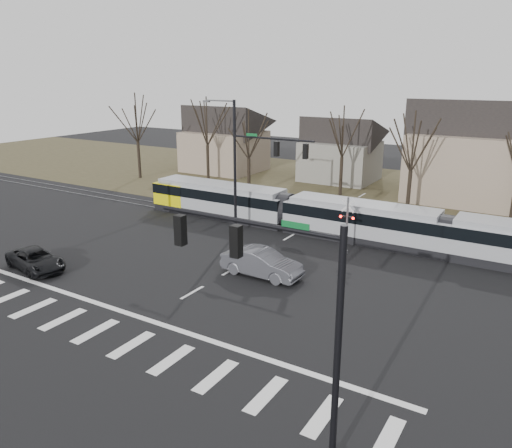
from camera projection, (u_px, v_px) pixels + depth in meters
The scene contains 16 objects.
ground at pixel (169, 306), 26.87m from camera, with size 140.00×140.00×0.00m, color black.
grass_verge at pixel (369, 192), 53.02m from camera, with size 140.00×28.00×0.01m, color #38331E.
crosswalk at pixel (113, 338), 23.60m from camera, with size 27.00×2.60×0.01m.
stop_line at pixel (146, 319), 25.39m from camera, with size 28.00×0.35×0.01m, color silver.
lane_dashes at pixel (301, 230), 39.94m from camera, with size 0.18×30.00×0.01m.
rail_pair at pixel (300, 230), 39.77m from camera, with size 90.00×1.52×0.06m.
tram at pixel (360, 220), 37.09m from camera, with size 38.33×2.85×2.91m.
sedan at pixel (262, 263), 30.65m from camera, with size 5.17×1.88×1.69m, color #4A4B52.
suv at pixel (36, 260), 31.71m from camera, with size 5.02×2.99×1.31m, color black.
signal_pole_near_right at pixel (282, 304), 15.43m from camera, with size 6.72×0.44×8.00m.
signal_pole_far at pixel (253, 163), 36.64m from camera, with size 9.28×0.44×10.20m.
rail_crossing_signal at pixel (347, 227), 34.28m from camera, with size 1.08×0.36×4.00m.
tree_row at pixel (371, 154), 45.68m from camera, with size 59.20×7.20×10.00m.
house_a at pixel (224, 136), 63.35m from camera, with size 9.72×8.64×8.60m.
house_b at pixel (341, 146), 57.64m from camera, with size 8.64×7.56×7.65m.
house_c at pixel (466, 147), 47.84m from camera, with size 10.80×8.64×10.10m.
Camera 1 is at (16.75, -18.43, 11.97)m, focal length 35.00 mm.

